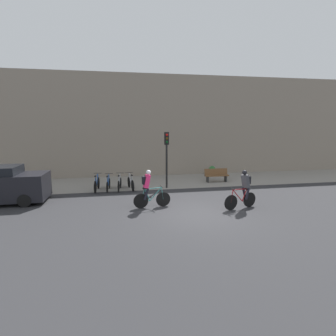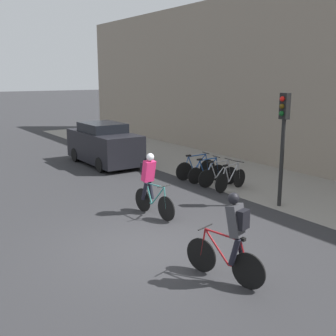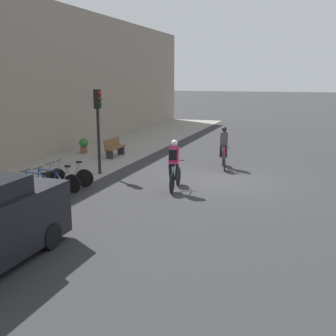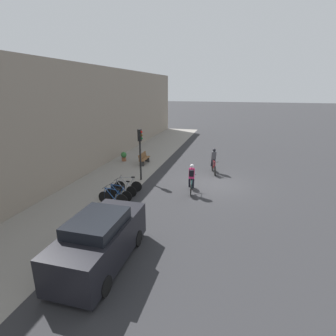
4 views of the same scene
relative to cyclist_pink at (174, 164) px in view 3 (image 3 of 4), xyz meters
The scene contains 12 objects.
ground 2.52m from the cyclist_pink, 30.82° to the right, with size 200.00×200.00×0.00m, color #2B2B2D.
kerb_strip 5.98m from the cyclist_pink, 70.17° to the left, with size 44.00×4.50×0.01m, color gray.
building_facade 8.81m from the cyclist_pink, 76.12° to the left, with size 44.00×0.60×7.50m, color gray.
cyclist_pink is the anchor object (origin of this frame).
cyclist_grey 4.40m from the cyclist_pink, 11.13° to the right, with size 1.74×0.62×1.79m.
parked_bike_0 4.56m from the cyclist_pink, 125.61° to the left, with size 0.46×1.76×0.98m.
parked_bike_1 4.22m from the cyclist_pink, 118.31° to the left, with size 0.46×1.63×0.94m.
parked_bike_2 3.96m from the cyclist_pink, 109.86° to the left, with size 0.46×1.66×0.96m.
parked_bike_3 3.79m from the cyclist_pink, 100.37° to the left, with size 0.48×1.65×0.96m.
traffic_light_pole 4.22m from the cyclist_pink, 67.72° to the left, with size 0.26×0.30×3.41m.
bench 7.03m from the cyclist_pink, 43.01° to the left, with size 1.61×0.44×0.89m.
potted_plant 8.71m from the cyclist_pink, 50.64° to the left, with size 0.48×0.48×0.78m.
Camera 3 is at (-15.47, -3.16, 3.88)m, focal length 45.00 mm.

